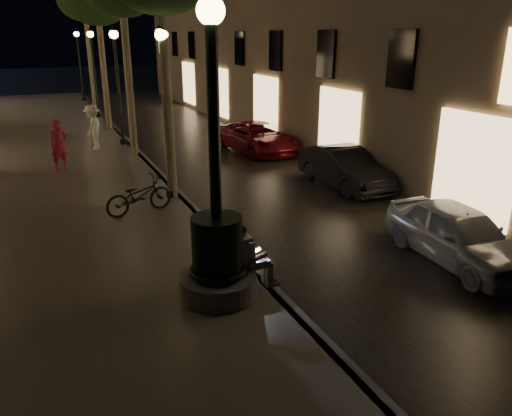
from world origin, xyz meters
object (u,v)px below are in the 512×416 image
seated_man_laptop (249,255)px  car_second (345,168)px  tree_third (97,0)px  tree_far (84,1)px  lamp_curb_a (165,90)px  fountain_lamppost (217,243)px  lamp_curb_c (93,61)px  bicycle (139,196)px  lamp_curb_d (79,56)px  car_third (258,137)px  pedestrian_white (93,127)px  pedestrian_red (59,145)px  lamp_curb_b (117,71)px  car_front (458,234)px

seated_man_laptop → car_second: seated_man_laptop is taller
tree_third → tree_far: 6.01m
lamp_curb_a → fountain_lamppost: bearing=-96.7°
fountain_lamppost → lamp_curb_c: bearing=88.2°
bicycle → fountain_lamppost: bearing=171.0°
lamp_curb_d → car_third: size_ratio=1.10×
pedestrian_white → tree_third: bearing=-169.6°
tree_far → bicycle: 19.93m
tree_far → car_second: tree_far is taller
car_third → pedestrian_red: pedestrian_red is taller
tree_far → pedestrian_red: size_ratio=4.29×
lamp_curb_d → car_second: 25.40m
seated_man_laptop → lamp_curb_b: lamp_curb_b is taller
car_front → car_third: car_front is taller
car_front → pedestrian_white: bearing=116.8°
lamp_curb_c → car_front: (4.63, -22.33, -2.61)m
seated_man_laptop → lamp_curb_a: 6.45m
tree_far → pedestrian_white: 11.98m
car_second → seated_man_laptop: bearing=-136.5°
tree_far → lamp_curb_d: size_ratio=1.56×
lamp_curb_a → car_second: (5.50, -0.66, -2.60)m
tree_third → car_third: size_ratio=1.64×
pedestrian_red → pedestrian_white: size_ratio=0.96×
fountain_lamppost → car_third: size_ratio=1.19×
car_front → car_second: (0.87, 5.67, 0.01)m
car_front → seated_man_laptop: bearing=179.6°
fountain_lamppost → lamp_curb_a: (0.70, 6.00, 2.02)m
lamp_curb_b → lamp_curb_d: bearing=90.0°
tree_far → car_second: 20.28m
bicycle → car_front: bearing=-146.4°
lamp_curb_b → lamp_curb_d: size_ratio=1.00×
bicycle → tree_far: bearing=-17.3°
car_second → lamp_curb_c: bearing=108.0°
lamp_curb_a → car_third: (5.02, 5.09, -2.63)m
tree_far → car_second: (5.42, -18.66, -5.80)m
tree_far → pedestrian_red: bearing=-101.6°
lamp_curb_a → car_third: 7.61m
seated_man_laptop → pedestrian_white: bearing=95.0°
car_second → car_third: car_second is taller
tree_third → lamp_curb_a: bearing=-90.0°
lamp_curb_b → pedestrian_white: 2.55m
fountain_lamppost → car_third: (5.72, 11.09, -0.60)m
car_front → tree_third: bearing=107.7°
lamp_curb_c → car_second: 17.73m
pedestrian_red → pedestrian_white: pedestrian_white is taller
bicycle → lamp_curb_c: bearing=-17.5°
car_front → lamp_curb_d: bearing=102.2°
bicycle → tree_third: bearing=-18.6°
fountain_lamppost → seated_man_laptop: size_ratio=4.09×
tree_far → bicycle: bearing=-93.6°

